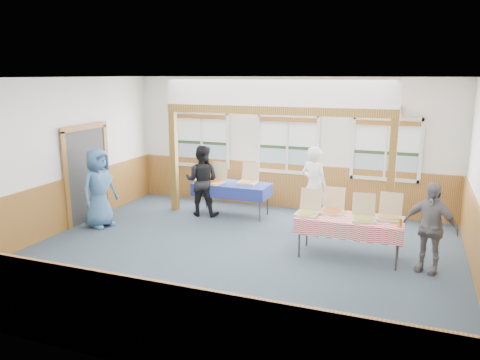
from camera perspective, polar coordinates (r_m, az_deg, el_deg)
name	(u,v)px	position (r m, az deg, el deg)	size (l,w,h in m)	color
floor	(237,256)	(8.67, -0.42, -9.28)	(8.00, 8.00, 0.00)	#26333F
ceiling	(236,78)	(8.04, -0.46, 12.37)	(8.00, 8.00, 0.00)	white
wall_back	(288,144)	(11.49, 5.87, 4.42)	(8.00, 8.00, 0.00)	silver
wall_front	(119,232)	(5.21, -14.50, -6.21)	(8.00, 8.00, 0.00)	silver
wall_left	(55,157)	(10.32, -21.66, 2.63)	(8.00, 8.00, 0.00)	silver
wainscot_back	(287,186)	(11.67, 5.72, -0.70)	(7.98, 0.05, 1.10)	brown
wainscot_front	(126,320)	(5.65, -13.73, -16.26)	(7.98, 0.05, 1.10)	brown
wainscot_left	(60,206)	(10.52, -21.09, -3.01)	(0.05, 6.98, 1.10)	brown
cased_opening	(87,175)	(11.06, -18.18, 0.62)	(0.06, 1.30, 2.10)	#333333
window_left	(202,136)	(12.23, -4.69, 5.32)	(1.56, 0.10, 1.46)	silver
window_mid	(288,141)	(11.44, 5.82, 4.79)	(1.56, 0.10, 1.46)	silver
window_right	(386,146)	(11.09, 17.41, 4.01)	(1.56, 0.10, 1.46)	silver
post_left	(174,162)	(11.37, -8.05, 2.23)	(0.15, 0.15, 2.40)	#593C13
post_right	(391,177)	(10.02, 17.95, 0.30)	(0.15, 0.15, 2.40)	#593C13
cross_beam	(275,110)	(10.25, 4.23, 8.45)	(5.15, 0.18, 0.18)	#593C13
table_left	(232,186)	(10.96, -1.02, -0.72)	(1.93, 1.43, 0.76)	#333333
table_right	(350,220)	(8.62, 13.25, -4.82)	(1.99, 1.20, 0.76)	#333333
pizza_box_a	(215,180)	(10.99, -3.12, -0.02)	(0.53, 0.60, 0.47)	tan
pizza_box_b	(248,180)	(10.96, 0.99, -0.04)	(0.43, 0.52, 0.46)	tan
pizza_box_c	(308,211)	(8.61, 8.26, -3.77)	(0.43, 0.51, 0.44)	tan
pizza_box_d	(332,209)	(8.82, 11.19, -3.50)	(0.41, 0.50, 0.43)	tan
pizza_box_e	(364,217)	(8.49, 14.85, -4.33)	(0.47, 0.54, 0.44)	tan
pizza_box_f	(389,215)	(8.67, 17.70, -4.14)	(0.43, 0.51, 0.43)	tan
veggie_tray	(203,180)	(11.24, -4.58, 0.05)	(0.39, 0.39, 0.09)	black
drink_glass	(400,223)	(8.29, 18.91, -4.94)	(0.07, 0.07, 0.15)	#A6801B
woman_white	(314,187)	(10.20, 9.00, -0.81)	(0.65, 0.43, 1.78)	silver
woman_black	(202,181)	(10.94, -4.66, -0.07)	(0.81, 0.63, 1.66)	black
man_blue	(99,188)	(10.52, -16.83, -0.94)	(0.84, 0.55, 1.72)	#38608D
person_grey	(430,227)	(8.41, 22.13, -5.36)	(0.91, 0.38, 1.55)	slate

